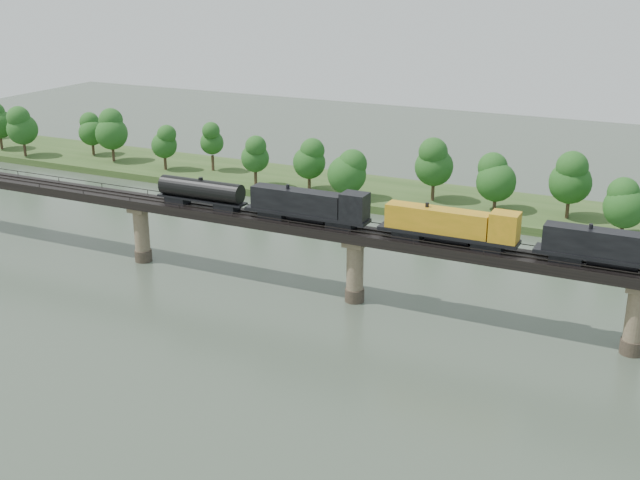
% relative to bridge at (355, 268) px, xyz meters
% --- Properties ---
extents(ground, '(400.00, 400.00, 0.00)m').
position_rel_bridge_xyz_m(ground, '(0.00, -30.00, -5.46)').
color(ground, '#344133').
rests_on(ground, ground).
extents(far_bank, '(300.00, 24.00, 1.60)m').
position_rel_bridge_xyz_m(far_bank, '(0.00, 55.00, -4.66)').
color(far_bank, '#2E491D').
rests_on(far_bank, ground).
extents(bridge, '(236.00, 30.00, 11.50)m').
position_rel_bridge_xyz_m(bridge, '(0.00, 0.00, 0.00)').
color(bridge, '#473A2D').
rests_on(bridge, ground).
extents(bridge_superstructure, '(220.00, 4.90, 0.75)m').
position_rel_bridge_xyz_m(bridge_superstructure, '(0.00, 0.00, 6.33)').
color(bridge_superstructure, black).
rests_on(bridge_superstructure, bridge).
extents(far_treeline, '(289.06, 17.54, 13.60)m').
position_rel_bridge_xyz_m(far_treeline, '(-8.21, 50.52, 3.37)').
color(far_treeline, '#382619').
rests_on(far_treeline, far_bank).
extents(freight_train, '(81.62, 3.18, 5.62)m').
position_rel_bridge_xyz_m(freight_train, '(6.86, 0.00, 8.72)').
color(freight_train, black).
rests_on(freight_train, bridge).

